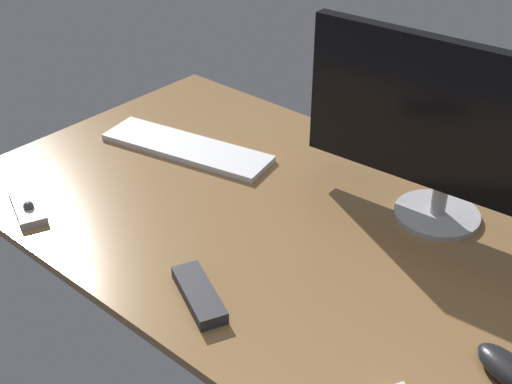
{
  "coord_description": "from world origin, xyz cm",
  "views": [
    {
      "loc": [
        72.59,
        -92.72,
        84.63
      ],
      "look_at": [
        -5.32,
        -3.19,
        8.0
      ],
      "focal_mm": 47.4,
      "sensor_mm": 36.0,
      "label": 1
    }
  ],
  "objects_px": {
    "monitor": "(452,127)",
    "computer_mouse": "(508,369)",
    "keyboard": "(187,148)",
    "tv_remote": "(199,294)",
    "media_remote": "(27,205)"
  },
  "relations": [
    {
      "from": "keyboard",
      "to": "tv_remote",
      "type": "bearing_deg",
      "value": -53.73
    },
    {
      "from": "media_remote",
      "to": "tv_remote",
      "type": "height_order",
      "value": "media_remote"
    },
    {
      "from": "keyboard",
      "to": "tv_remote",
      "type": "xyz_separation_m",
      "value": [
        0.41,
        -0.37,
        0.0
      ]
    },
    {
      "from": "monitor",
      "to": "keyboard",
      "type": "xyz_separation_m",
      "value": [
        -0.61,
        -0.15,
        -0.21
      ]
    },
    {
      "from": "monitor",
      "to": "keyboard",
      "type": "distance_m",
      "value": 0.66
    },
    {
      "from": "keyboard",
      "to": "media_remote",
      "type": "relative_size",
      "value": 2.55
    },
    {
      "from": "computer_mouse",
      "to": "media_remote",
      "type": "distance_m",
      "value": 1.01
    },
    {
      "from": "computer_mouse",
      "to": "media_remote",
      "type": "relative_size",
      "value": 0.69
    },
    {
      "from": "keyboard",
      "to": "computer_mouse",
      "type": "xyz_separation_m",
      "value": [
        0.91,
        -0.18,
        0.01
      ]
    },
    {
      "from": "keyboard",
      "to": "computer_mouse",
      "type": "distance_m",
      "value": 0.93
    },
    {
      "from": "monitor",
      "to": "computer_mouse",
      "type": "height_order",
      "value": "monitor"
    },
    {
      "from": "tv_remote",
      "to": "keyboard",
      "type": "bearing_deg",
      "value": 163.64
    },
    {
      "from": "monitor",
      "to": "computer_mouse",
      "type": "relative_size",
      "value": 5.35
    },
    {
      "from": "tv_remote",
      "to": "monitor",
      "type": "bearing_deg",
      "value": 94.54
    },
    {
      "from": "computer_mouse",
      "to": "keyboard",
      "type": "bearing_deg",
      "value": -171.78
    }
  ]
}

